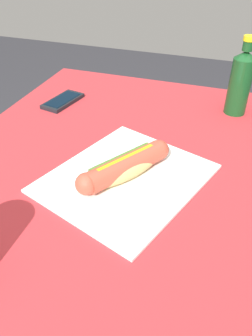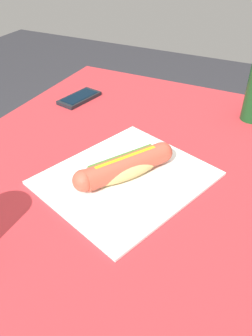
{
  "view_description": "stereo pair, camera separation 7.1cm",
  "coord_description": "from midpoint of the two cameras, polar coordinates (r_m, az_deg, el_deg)",
  "views": [
    {
      "loc": [
        -0.6,
        -0.24,
        1.18
      ],
      "look_at": [
        -0.06,
        -0.05,
        0.76
      ],
      "focal_mm": 36.0,
      "sensor_mm": 36.0,
      "label": 1
    },
    {
      "loc": [
        -0.57,
        -0.3,
        1.18
      ],
      "look_at": [
        -0.06,
        -0.05,
        0.76
      ],
      "focal_mm": 36.0,
      "sensor_mm": 36.0,
      "label": 2
    }
  ],
  "objects": [
    {
      "name": "cell_phone",
      "position": [
        1.07,
        -5.98,
        11.68
      ],
      "size": [
        0.15,
        0.09,
        0.01
      ],
      "color": "black",
      "rests_on": "dining_table"
    },
    {
      "name": "ground_plane",
      "position": [
        1.35,
        0.63,
        -24.79
      ],
      "size": [
        6.0,
        6.0,
        0.0
      ],
      "primitive_type": "plane",
      "color": "#2D2D33",
      "rests_on": "ground"
    },
    {
      "name": "dining_table",
      "position": [
        0.88,
        0.88,
        -6.62
      ],
      "size": [
        0.99,
        0.77,
        0.73
      ],
      "color": "brown",
      "rests_on": "ground"
    },
    {
      "name": "hot_dog",
      "position": [
        0.71,
        2.83,
        0.16
      ],
      "size": [
        0.21,
        0.15,
        0.05
      ],
      "color": "#DBB26B",
      "rests_on": "paper_wrapper"
    },
    {
      "name": "paper_wrapper",
      "position": [
        0.72,
        2.8,
        -1.82
      ],
      "size": [
        0.41,
        0.38,
        0.01
      ],
      "primitive_type": "cube",
      "rotation": [
        0.0,
        0.0,
        -0.33
      ],
      "color": "white",
      "rests_on": "dining_table"
    }
  ]
}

